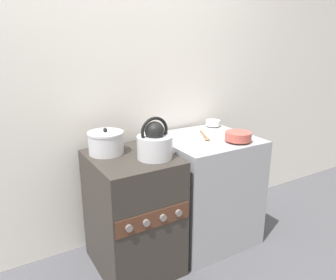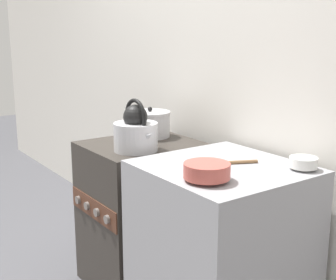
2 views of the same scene
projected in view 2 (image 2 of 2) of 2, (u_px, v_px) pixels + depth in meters
name	position (u px, v px, depth m)	size (l,w,h in m)	color
wall_back	(202.00, 62.00, 2.71)	(7.00, 0.06, 2.50)	silver
stove	(142.00, 213.00, 2.67)	(0.52, 0.63, 0.83)	#332D28
counter	(221.00, 253.00, 2.17)	(0.68, 0.66, 0.85)	#99999E
kettle	(136.00, 132.00, 2.39)	(0.28, 0.23, 0.27)	silver
cooking_pot	(150.00, 124.00, 2.73)	(0.24, 0.24, 0.18)	silver
enamel_bowl	(207.00, 171.00, 1.85)	(0.19, 0.19, 0.07)	#B75147
small_ceramic_bowl	(303.00, 163.00, 2.01)	(0.12, 0.12, 0.05)	white
wooden_spoon	(225.00, 163.00, 2.09)	(0.13, 0.24, 0.02)	olive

